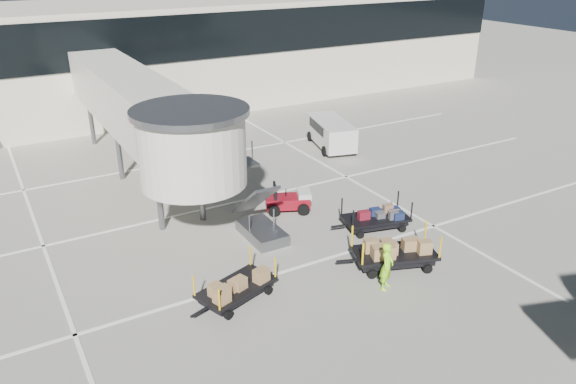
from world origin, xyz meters
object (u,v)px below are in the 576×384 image
Objects in this scene: suitcase_cart at (376,219)px; minivan at (330,131)px; box_cart_far at (237,286)px; ground_worker at (387,266)px; box_cart_near at (398,253)px; baggage_tug at (289,201)px.

minivan reaches higher than suitcase_cart.
suitcase_cart is 11.68m from minivan.
box_cart_far is at bearing -153.23° from suitcase_cart.
ground_worker reaches higher than suitcase_cart.
box_cart_near is 1.12× the size of box_cart_far.
box_cart_near is at bearing -56.28° from baggage_tug.
suitcase_cart is 0.91× the size of box_cart_near.
ground_worker is at bearing -110.43° from suitcase_cart.
suitcase_cart is 1.02× the size of box_cart_far.
suitcase_cart is at bearing -5.12° from box_cart_far.
minivan is (7.11, 7.02, 0.53)m from baggage_tug.
box_cart_far is at bearing 124.83° from ground_worker.
ground_worker is at bearing -67.76° from baggage_tug.
box_cart_near is 2.14× the size of ground_worker.
minivan is at bearing 79.51° from suitcase_cart.
ground_worker is 16.48m from minivan.
minivan is (7.34, 14.75, 0.10)m from ground_worker.
box_cart_near is at bearing -99.83° from suitcase_cart.
minivan is (4.66, 10.70, 0.54)m from suitcase_cart.
box_cart_near is at bearing -28.73° from box_cart_far.
suitcase_cart reaches higher than box_cart_far.
box_cart_near reaches higher than box_cart_far.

